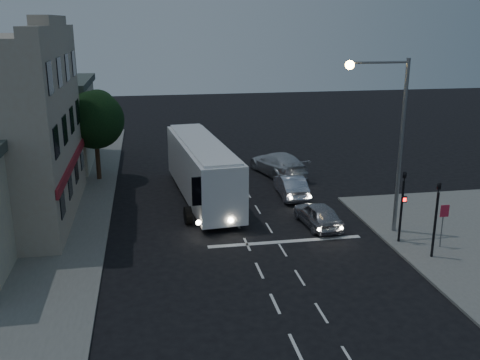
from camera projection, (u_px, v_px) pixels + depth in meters
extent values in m
plane|color=black|center=(255.00, 261.00, 25.10)|extent=(120.00, 120.00, 0.00)
cube|color=slate|center=(4.00, 218.00, 30.47)|extent=(12.00, 50.00, 0.12)
cube|color=silver|center=(295.00, 347.00, 18.50)|extent=(0.12, 1.60, 0.01)
cube|color=silver|center=(275.00, 304.00, 21.33)|extent=(0.12, 1.60, 0.01)
cube|color=silver|center=(259.00, 270.00, 24.16)|extent=(0.12, 1.60, 0.01)
cube|color=silver|center=(247.00, 244.00, 26.99)|extent=(0.12, 1.60, 0.01)
cube|color=silver|center=(237.00, 223.00, 29.82)|extent=(0.12, 1.60, 0.01)
cube|color=silver|center=(229.00, 206.00, 32.65)|extent=(0.12, 1.60, 0.01)
cube|color=silver|center=(222.00, 191.00, 35.48)|extent=(0.12, 1.60, 0.01)
cube|color=silver|center=(216.00, 178.00, 38.31)|extent=(0.12, 1.60, 0.01)
cube|color=silver|center=(211.00, 167.00, 41.15)|extent=(0.12, 1.60, 0.01)
cube|color=silver|center=(350.00, 359.00, 17.82)|extent=(0.10, 1.50, 0.01)
cube|color=silver|center=(321.00, 313.00, 20.65)|extent=(0.10, 1.50, 0.01)
cube|color=silver|center=(300.00, 278.00, 23.48)|extent=(0.10, 1.50, 0.01)
cube|color=silver|center=(283.00, 250.00, 26.31)|extent=(0.10, 1.50, 0.01)
cube|color=silver|center=(269.00, 228.00, 29.14)|extent=(0.10, 1.50, 0.01)
cube|color=silver|center=(258.00, 209.00, 31.98)|extent=(0.10, 1.50, 0.01)
cube|color=silver|center=(248.00, 194.00, 34.81)|extent=(0.10, 1.50, 0.01)
cube|color=silver|center=(240.00, 181.00, 37.64)|extent=(0.10, 1.50, 0.01)
cube|color=silver|center=(233.00, 170.00, 40.47)|extent=(0.10, 1.50, 0.01)
cube|color=silver|center=(227.00, 160.00, 43.30)|extent=(0.10, 1.50, 0.01)
cube|color=silver|center=(285.00, 242.00, 27.32)|extent=(8.00, 0.35, 0.01)
cube|color=white|center=(202.00, 169.00, 33.36)|extent=(3.68, 12.33, 3.24)
cube|color=white|center=(201.00, 143.00, 32.89)|extent=(3.24, 11.89, 0.18)
cube|color=black|center=(214.00, 190.00, 27.54)|extent=(2.33, 0.34, 1.52)
cube|color=black|center=(221.00, 156.00, 33.87)|extent=(1.01, 10.08, 0.91)
cube|color=black|center=(181.00, 157.00, 33.44)|extent=(1.01, 10.08, 0.91)
cube|color=#B22600|center=(220.00, 171.00, 34.66)|extent=(0.56, 5.54, 1.42)
cube|color=#B22600|center=(180.00, 172.00, 34.23)|extent=(0.56, 5.54, 1.42)
cylinder|color=black|center=(188.00, 215.00, 29.56)|extent=(0.45, 1.04, 1.01)
cylinder|color=black|center=(233.00, 213.00, 29.98)|extent=(0.45, 1.04, 1.01)
cylinder|color=black|center=(180.00, 181.00, 35.96)|extent=(0.45, 1.04, 1.01)
cylinder|color=black|center=(217.00, 179.00, 36.38)|extent=(0.45, 1.04, 1.01)
cylinder|color=black|center=(178.00, 174.00, 37.58)|extent=(0.45, 1.04, 1.01)
cylinder|color=black|center=(214.00, 172.00, 38.00)|extent=(0.45, 1.04, 1.01)
cylinder|color=#FFF2CC|center=(198.00, 223.00, 27.82)|extent=(0.27, 0.08, 0.26)
cylinder|color=#FFF2CC|center=(231.00, 220.00, 28.10)|extent=(0.27, 0.08, 0.26)
imported|color=#A5A5AD|center=(318.00, 214.00, 29.21)|extent=(2.01, 4.13, 1.36)
imported|color=silver|center=(291.00, 186.00, 34.19)|extent=(1.69, 4.33, 1.40)
imported|color=silver|center=(278.00, 164.00, 38.98)|extent=(3.74, 6.19, 1.68)
cylinder|color=black|center=(401.00, 211.00, 26.63)|extent=(0.12, 0.12, 3.20)
imported|color=black|center=(405.00, 172.00, 26.05)|extent=(0.15, 0.18, 0.90)
cube|color=black|center=(404.00, 199.00, 26.26)|extent=(0.25, 0.12, 0.30)
cube|color=#FF0C0C|center=(405.00, 200.00, 26.20)|extent=(0.16, 0.02, 0.18)
cylinder|color=black|center=(435.00, 225.00, 24.86)|extent=(0.12, 0.12, 3.20)
imported|color=black|center=(440.00, 183.00, 24.28)|extent=(0.18, 0.15, 0.90)
cylinder|color=slate|center=(442.00, 228.00, 26.14)|extent=(0.06, 0.06, 2.00)
cube|color=red|center=(445.00, 211.00, 25.82)|extent=(0.45, 0.03, 0.60)
cylinder|color=slate|center=(401.00, 148.00, 27.19)|extent=(0.20, 0.20, 9.00)
cylinder|color=slate|center=(379.00, 62.00, 25.71)|extent=(3.00, 0.12, 0.12)
sphere|color=#FFBF59|center=(350.00, 65.00, 25.49)|extent=(0.44, 0.44, 0.44)
cube|color=tan|center=(49.00, 30.00, 28.11)|extent=(1.00, 12.00, 0.50)
cube|color=tan|center=(48.00, 20.00, 27.97)|extent=(1.00, 6.00, 0.50)
cube|color=maroon|center=(73.00, 163.00, 30.27)|extent=(0.15, 12.00, 0.50)
cube|color=black|center=(62.00, 201.00, 26.25)|extent=(0.06, 1.30, 1.50)
cube|color=black|center=(70.00, 184.00, 29.08)|extent=(0.06, 1.30, 1.50)
cube|color=black|center=(76.00, 169.00, 31.91)|extent=(0.06, 1.30, 1.50)
cube|color=black|center=(82.00, 157.00, 34.74)|extent=(0.06, 1.30, 1.50)
cube|color=black|center=(56.00, 142.00, 25.39)|extent=(0.06, 1.30, 1.50)
cube|color=black|center=(65.00, 130.00, 28.22)|extent=(0.06, 1.30, 1.50)
cube|color=black|center=(72.00, 120.00, 31.05)|extent=(0.06, 1.30, 1.50)
cube|color=black|center=(78.00, 112.00, 33.88)|extent=(0.06, 1.30, 1.50)
cube|color=black|center=(50.00, 78.00, 24.53)|extent=(0.06, 1.30, 1.50)
cube|color=black|center=(59.00, 72.00, 27.36)|extent=(0.06, 1.30, 1.50)
cube|color=black|center=(67.00, 67.00, 30.20)|extent=(0.06, 1.30, 1.50)
cube|color=black|center=(73.00, 63.00, 33.03)|extent=(0.06, 1.30, 1.50)
cube|color=#A59F98|center=(30.00, 126.00, 40.84)|extent=(9.00, 9.00, 6.00)
cube|color=#3C4641|center=(25.00, 83.00, 39.91)|extent=(9.40, 9.40, 0.50)
cylinder|color=black|center=(98.00, 159.00, 37.46)|extent=(0.32, 0.32, 2.80)
sphere|color=black|center=(95.00, 120.00, 36.66)|extent=(4.00, 4.00, 4.00)
sphere|color=#163411|center=(98.00, 108.00, 37.06)|extent=(2.60, 2.60, 2.60)
sphere|color=black|center=(89.00, 116.00, 35.93)|extent=(2.40, 2.40, 2.40)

